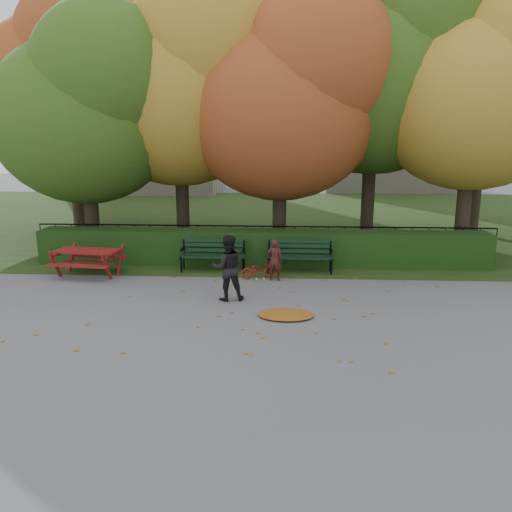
# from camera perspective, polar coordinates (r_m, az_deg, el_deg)

# --- Properties ---
(ground) EXTENTS (90.00, 90.00, 0.00)m
(ground) POSITION_cam_1_polar(r_m,az_deg,el_deg) (10.37, -0.61, -6.95)
(ground) COLOR slate
(ground) RESTS_ON ground
(grass_strip) EXTENTS (90.00, 90.00, 0.00)m
(grass_strip) POSITION_cam_1_polar(r_m,az_deg,el_deg) (23.99, 1.70, 4.54)
(grass_strip) COLOR #1D3614
(grass_strip) RESTS_ON ground
(building_left) EXTENTS (10.00, 7.00, 15.00)m
(building_left) POSITION_cam_1_polar(r_m,az_deg,el_deg) (37.22, -12.41, 18.84)
(building_left) COLOR #B3A18F
(building_left) RESTS_ON ground
(building_right) EXTENTS (9.00, 6.00, 12.00)m
(building_right) POSITION_cam_1_polar(r_m,az_deg,el_deg) (38.50, 14.92, 16.27)
(building_right) COLOR #B3A18F
(building_right) RESTS_ON ground
(hedge) EXTENTS (13.00, 0.90, 1.00)m
(hedge) POSITION_cam_1_polar(r_m,az_deg,el_deg) (14.56, 0.61, 0.96)
(hedge) COLOR black
(hedge) RESTS_ON ground
(iron_fence) EXTENTS (14.00, 0.04, 1.02)m
(iron_fence) POSITION_cam_1_polar(r_m,az_deg,el_deg) (15.33, 0.75, 1.72)
(iron_fence) COLOR black
(iron_fence) RESTS_ON ground
(tree_a) EXTENTS (5.88, 5.60, 7.48)m
(tree_a) POSITION_cam_1_polar(r_m,az_deg,el_deg) (16.41, -18.31, 15.81)
(tree_a) COLOR black
(tree_a) RESTS_ON ground
(tree_b) EXTENTS (6.72, 6.40, 8.79)m
(tree_b) POSITION_cam_1_polar(r_m,az_deg,el_deg) (16.86, -7.78, 19.25)
(tree_b) COLOR black
(tree_b) RESTS_ON ground
(tree_c) EXTENTS (6.30, 6.00, 8.00)m
(tree_c) POSITION_cam_1_polar(r_m,az_deg,el_deg) (15.73, 4.10, 17.67)
(tree_c) COLOR black
(tree_c) RESTS_ON ground
(tree_d) EXTENTS (7.14, 6.80, 9.58)m
(tree_d) POSITION_cam_1_polar(r_m,az_deg,el_deg) (17.42, 14.88, 20.67)
(tree_d) COLOR black
(tree_d) RESTS_ON ground
(tree_e) EXTENTS (6.09, 5.80, 8.16)m
(tree_e) POSITION_cam_1_polar(r_m,az_deg,el_deg) (16.63, 25.11, 17.18)
(tree_e) COLOR black
(tree_e) RESTS_ON ground
(tree_f) EXTENTS (6.93, 6.60, 9.19)m
(tree_f) POSITION_cam_1_polar(r_m,az_deg,el_deg) (20.62, -19.98, 18.27)
(tree_f) COLOR black
(tree_f) RESTS_ON ground
(tree_g) EXTENTS (6.30, 6.00, 8.55)m
(tree_g) POSITION_cam_1_polar(r_m,az_deg,el_deg) (21.01, 25.88, 16.78)
(tree_g) COLOR black
(tree_g) RESTS_ON ground
(bench_left) EXTENTS (1.80, 0.57, 0.88)m
(bench_left) POSITION_cam_1_polar(r_m,az_deg,el_deg) (13.90, -4.91, 0.42)
(bench_left) COLOR black
(bench_left) RESTS_ON ground
(bench_right) EXTENTS (1.80, 0.57, 0.88)m
(bench_right) POSITION_cam_1_polar(r_m,az_deg,el_deg) (13.76, 5.02, 0.29)
(bench_right) COLOR black
(bench_right) RESTS_ON ground
(picnic_table) EXTENTS (1.81, 1.53, 0.81)m
(picnic_table) POSITION_cam_1_polar(r_m,az_deg,el_deg) (14.06, -18.64, 0.06)
(picnic_table) COLOR maroon
(picnic_table) RESTS_ON ground
(leaf_pile) EXTENTS (1.36, 1.13, 0.08)m
(leaf_pile) POSITION_cam_1_polar(r_m,az_deg,el_deg) (10.40, 3.41, -6.68)
(leaf_pile) COLOR brown
(leaf_pile) RESTS_ON ground
(leaf_scatter) EXTENTS (9.00, 5.70, 0.01)m
(leaf_scatter) POSITION_cam_1_polar(r_m,az_deg,el_deg) (10.65, -0.50, -6.37)
(leaf_scatter) COLOR brown
(leaf_scatter) RESTS_ON ground
(child) EXTENTS (0.42, 0.30, 1.09)m
(child) POSITION_cam_1_polar(r_m,az_deg,el_deg) (12.88, 2.14, -0.44)
(child) COLOR #421D15
(child) RESTS_ON ground
(adult) EXTENTS (0.84, 0.71, 1.50)m
(adult) POSITION_cam_1_polar(r_m,az_deg,el_deg) (11.25, -3.24, -1.35)
(adult) COLOR black
(adult) RESTS_ON ground
(bicycle) EXTENTS (0.98, 0.58, 0.49)m
(bicycle) POSITION_cam_1_polar(r_m,az_deg,el_deg) (13.09, 0.27, -1.57)
(bicycle) COLOR #B71015
(bicycle) RESTS_ON ground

